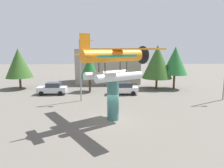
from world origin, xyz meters
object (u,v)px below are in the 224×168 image
object	(u,v)px
storefront_building	(108,66)
tree_far_east	(175,61)
tree_west	(19,63)
floatplane_monument	(114,61)
car_mid_white	(124,88)
display_pedestal	(113,100)
streetlight_primary	(82,66)
car_near_silver	(52,88)
tree_east	(89,67)
tree_center_back	(157,62)

from	to	relation	value
storefront_building	tree_far_east	xyz separation A→B (m)	(11.06, -7.38, 1.38)
tree_west	tree_far_east	bearing A→B (deg)	-1.78
floatplane_monument	car_mid_white	bearing A→B (deg)	46.47
display_pedestal	streetlight_primary	world-z (taller)	streetlight_primary
car_mid_white	storefront_building	bearing A→B (deg)	-79.03
car_near_silver	storefront_building	size ratio (longest dim) A/B	0.34
tree_west	floatplane_monument	bearing A→B (deg)	-45.32
car_near_silver	tree_far_east	size ratio (longest dim) A/B	0.60
tree_east	tree_center_back	distance (m)	11.23
display_pedestal	car_mid_white	bearing A→B (deg)	79.41
floatplane_monument	streetlight_primary	xyz separation A→B (m)	(-3.77, 6.97, -1.01)
car_near_silver	streetlight_primary	bearing A→B (deg)	141.68
tree_center_back	tree_far_east	bearing A→B (deg)	-1.33
tree_far_east	tree_east	bearing A→B (deg)	-172.58
tree_east	tree_far_east	world-z (taller)	tree_far_east
car_near_silver	tree_center_back	size ratio (longest dim) A/B	0.58
tree_west	storefront_building	bearing A→B (deg)	23.93
streetlight_primary	tree_center_back	distance (m)	13.83
streetlight_primary	storefront_building	distance (m)	15.40
storefront_building	tree_far_east	bearing A→B (deg)	-33.73
display_pedestal	car_near_silver	distance (m)	13.85
car_mid_white	tree_west	distance (m)	18.05
display_pedestal	car_mid_white	distance (m)	10.78
storefront_building	tree_west	world-z (taller)	tree_west
streetlight_primary	tree_west	xyz separation A→B (m)	(-11.41, 8.38, -0.23)
car_mid_white	tree_far_east	size ratio (longest dim) A/B	0.60
tree_west	car_near_silver	bearing A→B (deg)	-34.77
floatplane_monument	car_near_silver	bearing A→B (deg)	95.16
streetlight_primary	storefront_building	size ratio (longest dim) A/B	0.64
car_mid_white	car_near_silver	bearing A→B (deg)	-1.75
floatplane_monument	tree_east	xyz separation A→B (m)	(-3.29, 12.72, -1.73)
floatplane_monument	tree_east	world-z (taller)	floatplane_monument
display_pedestal	floatplane_monument	world-z (taller)	floatplane_monument
display_pedestal	car_near_silver	size ratio (longest dim) A/B	0.92
streetlight_primary	display_pedestal	bearing A→B (deg)	-62.49
floatplane_monument	car_near_silver	world-z (taller)	floatplane_monument
floatplane_monument	tree_east	bearing A→B (deg)	71.05
car_mid_white	tree_west	xyz separation A→B (m)	(-17.04, 4.87, 3.41)
streetlight_primary	tree_east	bearing A→B (deg)	85.21
display_pedestal	tree_west	bearing A→B (deg)	134.34
streetlight_primary	tree_east	distance (m)	5.82
car_mid_white	tree_far_east	bearing A→B (deg)	-155.29
storefront_building	tree_far_east	world-z (taller)	tree_far_east
tree_east	storefront_building	bearing A→B (deg)	72.32
tree_east	tree_center_back	size ratio (longest dim) A/B	0.76
tree_far_east	display_pedestal	bearing A→B (deg)	-126.49
car_mid_white	streetlight_primary	xyz separation A→B (m)	(-5.64, -3.51, 3.64)
floatplane_monument	streetlight_primary	bearing A→B (deg)	85.00
storefront_building	tree_east	world-z (taller)	storefront_building
car_mid_white	tree_west	size ratio (longest dim) A/B	0.63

